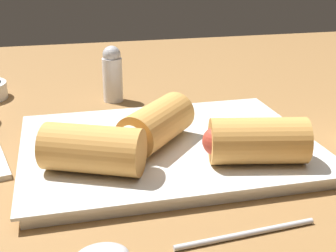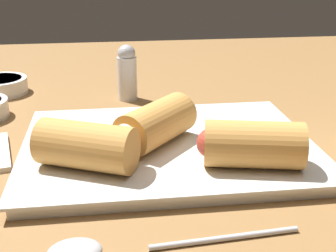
% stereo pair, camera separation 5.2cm
% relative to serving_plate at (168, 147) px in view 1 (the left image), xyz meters
% --- Properties ---
extents(table_surface, '(1.80, 1.40, 0.02)m').
position_rel_serving_plate_xyz_m(table_surface, '(-0.01, -0.02, -0.02)').
color(table_surface, olive).
rests_on(table_surface, ground).
extents(serving_plate, '(0.33, 0.25, 0.01)m').
position_rel_serving_plate_xyz_m(serving_plate, '(0.00, 0.00, 0.00)').
color(serving_plate, silver).
rests_on(serving_plate, table_surface).
extents(roll_front_left, '(0.11, 0.07, 0.05)m').
position_rel_serving_plate_xyz_m(roll_front_left, '(0.07, -0.07, 0.03)').
color(roll_front_left, '#D19347').
rests_on(roll_front_left, serving_plate).
extents(roll_front_right, '(0.10, 0.10, 0.05)m').
position_rel_serving_plate_xyz_m(roll_front_right, '(-0.02, -0.01, 0.03)').
color(roll_front_right, '#D19347').
rests_on(roll_front_right, serving_plate).
extents(roll_back_left, '(0.11, 0.08, 0.05)m').
position_rel_serving_plate_xyz_m(roll_back_left, '(-0.09, -0.05, 0.03)').
color(roll_back_left, '#D19347').
rests_on(roll_back_left, serving_plate).
extents(salt_shaker, '(0.03, 0.03, 0.09)m').
position_rel_serving_plate_xyz_m(salt_shaker, '(-0.03, 0.21, 0.04)').
color(salt_shaker, silver).
rests_on(salt_shaker, table_surface).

